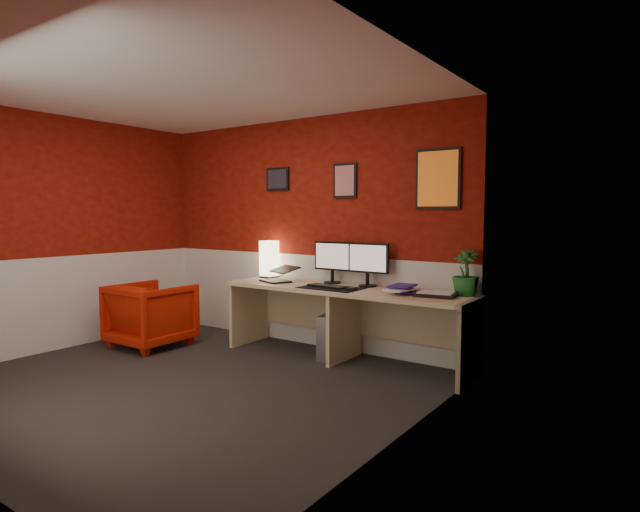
{
  "coord_description": "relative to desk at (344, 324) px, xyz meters",
  "views": [
    {
      "loc": [
        3.47,
        -2.89,
        1.46
      ],
      "look_at": [
        0.6,
        1.21,
        1.05
      ],
      "focal_mm": 29.27,
      "sensor_mm": 36.0,
      "label": 1
    }
  ],
  "objects": [
    {
      "name": "ground",
      "position": [
        -0.75,
        -1.41,
        -0.36
      ],
      "size": [
        4.0,
        3.5,
        0.01
      ],
      "primitive_type": "cube",
      "color": "black",
      "rests_on": "ground"
    },
    {
      "name": "ceiling",
      "position": [
        -0.75,
        -1.41,
        2.13
      ],
      "size": [
        4.0,
        3.5,
        0.01
      ],
      "primitive_type": "cube",
      "color": "white",
      "rests_on": "ground"
    },
    {
      "name": "wall_back",
      "position": [
        -0.75,
        0.34,
        0.89
      ],
      "size": [
        4.0,
        0.01,
        2.5
      ],
      "primitive_type": "cube",
      "color": "maroon",
      "rests_on": "ground"
    },
    {
      "name": "wall_left",
      "position": [
        -2.75,
        -1.41,
        0.89
      ],
      "size": [
        0.01,
        3.5,
        2.5
      ],
      "primitive_type": "cube",
      "color": "maroon",
      "rests_on": "ground"
    },
    {
      "name": "wall_right",
      "position": [
        1.25,
        -1.41,
        0.89
      ],
      "size": [
        0.01,
        3.5,
        2.5
      ],
      "primitive_type": "cube",
      "color": "maroon",
      "rests_on": "ground"
    },
    {
      "name": "wainscot_back",
      "position": [
        -0.75,
        0.34,
        0.14
      ],
      "size": [
        4.0,
        0.01,
        1.0
      ],
      "primitive_type": "cube",
      "color": "silver",
      "rests_on": "ground"
    },
    {
      "name": "wainscot_left",
      "position": [
        -2.75,
        -1.41,
        0.14
      ],
      "size": [
        0.01,
        3.5,
        1.0
      ],
      "primitive_type": "cube",
      "color": "silver",
      "rests_on": "ground"
    },
    {
      "name": "wainscot_right",
      "position": [
        1.24,
        -1.41,
        0.14
      ],
      "size": [
        0.01,
        3.5,
        1.0
      ],
      "primitive_type": "cube",
      "color": "silver",
      "rests_on": "ground"
    },
    {
      "name": "desk",
      "position": [
        0.0,
        0.0,
        0.0
      ],
      "size": [
        2.6,
        0.65,
        0.73
      ],
      "primitive_type": "cube",
      "color": "#CDB284",
      "rests_on": "ground"
    },
    {
      "name": "shoji_lamp",
      "position": [
        -1.14,
        0.21,
        0.56
      ],
      "size": [
        0.16,
        0.16,
        0.4
      ],
      "primitive_type": "cube",
      "color": "#FFE5B2",
      "rests_on": "desk"
    },
    {
      "name": "laptop",
      "position": [
        -0.85,
        -0.04,
        0.47
      ],
      "size": [
        0.39,
        0.34,
        0.22
      ],
      "primitive_type": "cube",
      "rotation": [
        0.0,
        0.0,
        -0.38
      ],
      "color": "black",
      "rests_on": "desk"
    },
    {
      "name": "monitor_left",
      "position": [
        -0.29,
        0.22,
        0.66
      ],
      "size": [
        0.45,
        0.06,
        0.58
      ],
      "primitive_type": "cube",
      "color": "black",
      "rests_on": "desk"
    },
    {
      "name": "monitor_right",
      "position": [
        0.14,
        0.21,
        0.66
      ],
      "size": [
        0.45,
        0.06,
        0.58
      ],
      "primitive_type": "cube",
      "color": "black",
      "rests_on": "desk"
    },
    {
      "name": "desk_mat",
      "position": [
        -0.09,
        -0.1,
        0.37
      ],
      "size": [
        0.6,
        0.38,
        0.01
      ],
      "primitive_type": "cube",
      "color": "black",
      "rests_on": "desk"
    },
    {
      "name": "keyboard",
      "position": [
        -0.14,
        -0.08,
        0.38
      ],
      "size": [
        0.43,
        0.18,
        0.02
      ],
      "primitive_type": "cube",
      "rotation": [
        0.0,
        0.0,
        -0.1
      ],
      "color": "black",
      "rests_on": "desk_mat"
    },
    {
      "name": "mouse",
      "position": [
        0.17,
        -0.14,
        0.39
      ],
      "size": [
        0.07,
        0.1,
        0.03
      ],
      "primitive_type": "cube",
      "rotation": [
        0.0,
        0.0,
        -0.06
      ],
      "color": "black",
      "rests_on": "desk_mat"
    },
    {
      "name": "book_bottom",
      "position": [
        0.56,
        0.02,
        0.38
      ],
      "size": [
        0.28,
        0.32,
        0.03
      ],
      "primitive_type": "imported",
      "rotation": [
        0.0,
        0.0,
        0.31
      ],
      "color": "#372198",
      "rests_on": "desk"
    },
    {
      "name": "book_middle",
      "position": [
        0.54,
        -0.02,
        0.4
      ],
      "size": [
        0.27,
        0.32,
        0.02
      ],
      "primitive_type": "imported",
      "rotation": [
        0.0,
        0.0,
        -0.22
      ],
      "color": "silver",
      "rests_on": "book_bottom"
    },
    {
      "name": "book_top",
      "position": [
        0.52,
        0.01,
        0.43
      ],
      "size": [
        0.22,
        0.29,
        0.03
      ],
      "primitive_type": "imported",
      "rotation": [
        0.0,
        0.0,
        0.07
      ],
      "color": "#372198",
      "rests_on": "book_middle"
    },
    {
      "name": "zen_tray",
      "position": [
        0.95,
        0.01,
        0.38
      ],
      "size": [
        0.38,
        0.3,
        0.03
      ],
      "primitive_type": "cube",
      "rotation": [
        0.0,
        0.0,
        0.15
      ],
      "color": "black",
      "rests_on": "desk"
    },
    {
      "name": "potted_plant",
      "position": [
        1.14,
        0.2,
        0.57
      ],
      "size": [
        0.28,
        0.28,
        0.42
      ],
      "primitive_type": "imported",
      "rotation": [
        0.0,
        0.0,
        -0.21
      ],
      "color": "#19591E",
      "rests_on": "desk"
    },
    {
      "name": "pc_tower",
      "position": [
        -0.14,
        0.04,
        -0.14
      ],
      "size": [
        0.26,
        0.47,
        0.45
      ],
      "primitive_type": "cube",
      "rotation": [
        0.0,
        0.0,
        0.13
      ],
      "color": "#99999E",
      "rests_on": "ground"
    },
    {
      "name": "armchair",
      "position": [
        -2.05,
        -0.73,
        -0.01
      ],
      "size": [
        0.76,
        0.78,
        0.7
      ],
      "primitive_type": "imported",
      "rotation": [
        0.0,
        0.0,
        3.15
      ],
      "color": "red",
      "rests_on": "ground"
    },
    {
      "name": "art_left",
      "position": [
        -1.11,
        0.33,
        1.49
      ],
      "size": [
        0.32,
        0.02,
        0.26
      ],
      "primitive_type": "cube",
      "color": "black",
      "rests_on": "wall_back"
    },
    {
      "name": "art_center",
      "position": [
        -0.2,
        0.33,
        1.44
      ],
      "size": [
        0.28,
        0.02,
        0.36
      ],
      "primitive_type": "cube",
      "color": "red",
      "rests_on": "wall_back"
    },
    {
      "name": "art_right",
      "position": [
        0.82,
        0.33,
        1.42
      ],
      "size": [
        0.44,
        0.02,
        0.56
      ],
      "primitive_type": "cube",
      "color": "orange",
      "rests_on": "wall_back"
    }
  ]
}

